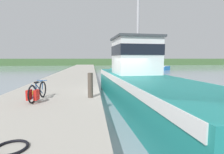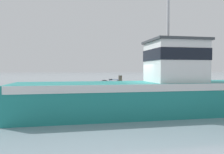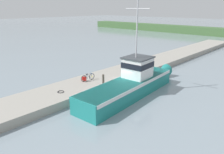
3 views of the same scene
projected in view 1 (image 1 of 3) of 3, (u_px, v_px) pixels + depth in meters
name	position (u px, v px, depth m)	size (l,w,h in m)	color
ground_plane	(123.00, 105.00, 9.36)	(320.00, 320.00, 0.00)	#84939E
dock_pier	(54.00, 100.00, 8.92)	(4.65, 80.00, 0.78)	#A39E93
far_shoreline	(174.00, 62.00, 67.66)	(180.00, 5.00, 2.40)	#426638
fishing_boat_main	(140.00, 82.00, 9.46)	(3.83, 15.03, 9.91)	teal
boat_red_outer	(158.00, 66.00, 38.81)	(3.90, 5.21, 4.36)	#236BB2
bicycle_touring	(36.00, 92.00, 7.04)	(0.53, 1.78, 0.78)	black
mooring_post	(90.00, 85.00, 7.66)	(0.23, 0.23, 1.09)	#51473D
hose_coil	(11.00, 148.00, 3.31)	(0.63, 0.63, 0.06)	black
water_bottle_on_curb	(33.00, 93.00, 8.26)	(0.07, 0.07, 0.20)	yellow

